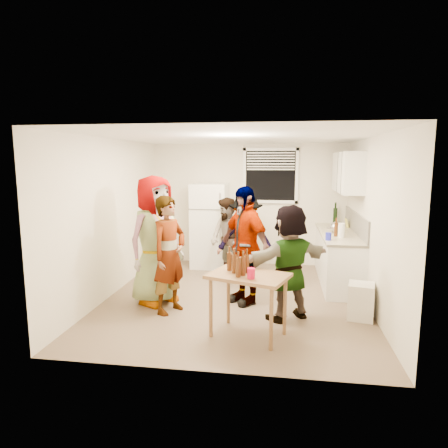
% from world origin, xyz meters
% --- Properties ---
extents(room, '(4.00, 4.50, 2.50)m').
position_xyz_m(room, '(0.00, 0.00, 0.00)').
color(room, silver).
rests_on(room, ground).
extents(window, '(1.12, 0.10, 1.06)m').
position_xyz_m(window, '(0.45, 2.21, 1.85)').
color(window, white).
rests_on(window, room).
extents(refrigerator, '(0.70, 0.70, 1.70)m').
position_xyz_m(refrigerator, '(-0.75, 1.88, 0.85)').
color(refrigerator, white).
rests_on(refrigerator, ground).
extents(counter_lower, '(0.60, 2.20, 0.86)m').
position_xyz_m(counter_lower, '(1.70, 1.15, 0.43)').
color(counter_lower, white).
rests_on(counter_lower, ground).
extents(countertop, '(0.64, 2.22, 0.04)m').
position_xyz_m(countertop, '(1.70, 1.15, 0.88)').
color(countertop, '#C0B599').
rests_on(countertop, counter_lower).
extents(backsplash, '(0.03, 2.20, 0.36)m').
position_xyz_m(backsplash, '(1.99, 1.15, 1.08)').
color(backsplash, '#A59F97').
rests_on(backsplash, countertop).
extents(upper_cabinets, '(0.34, 1.60, 0.70)m').
position_xyz_m(upper_cabinets, '(1.83, 1.35, 1.95)').
color(upper_cabinets, white).
rests_on(upper_cabinets, room).
extents(kettle, '(0.32, 0.29, 0.22)m').
position_xyz_m(kettle, '(1.65, 1.09, 0.90)').
color(kettle, silver).
rests_on(kettle, countertop).
extents(paper_towel, '(0.11, 0.11, 0.23)m').
position_xyz_m(paper_towel, '(1.68, 0.70, 0.90)').
color(paper_towel, white).
rests_on(paper_towel, countertop).
extents(wine_bottle, '(0.08, 0.08, 0.32)m').
position_xyz_m(wine_bottle, '(1.75, 2.11, 0.90)').
color(wine_bottle, black).
rests_on(wine_bottle, countertop).
extents(beer_bottle_counter, '(0.06, 0.06, 0.23)m').
position_xyz_m(beer_bottle_counter, '(1.60, 0.76, 0.90)').
color(beer_bottle_counter, '#47230C').
rests_on(beer_bottle_counter, countertop).
extents(blue_cup, '(0.09, 0.09, 0.13)m').
position_xyz_m(blue_cup, '(1.44, 0.40, 0.90)').
color(blue_cup, '#2226C3').
rests_on(blue_cup, countertop).
extents(picture_frame, '(0.02, 0.19, 0.16)m').
position_xyz_m(picture_frame, '(1.92, 1.73, 0.98)').
color(picture_frame, '#EFE352').
rests_on(picture_frame, countertop).
extents(trash_bin, '(0.40, 0.40, 0.49)m').
position_xyz_m(trash_bin, '(1.80, -0.56, 0.25)').
color(trash_bin, silver).
rests_on(trash_bin, ground).
extents(serving_table, '(1.08, 0.89, 0.79)m').
position_xyz_m(serving_table, '(0.31, -1.32, 0.00)').
color(serving_table, brown).
rests_on(serving_table, ground).
extents(beer_bottle_table, '(0.06, 0.06, 0.22)m').
position_xyz_m(beer_bottle_table, '(0.29, -1.26, 0.79)').
color(beer_bottle_table, '#47230C').
rests_on(beer_bottle_table, serving_table).
extents(red_cup, '(0.09, 0.09, 0.13)m').
position_xyz_m(red_cup, '(0.36, -1.50, 0.79)').
color(red_cup, red).
rests_on(red_cup, serving_table).
extents(guest_grey, '(2.15, 1.81, 0.62)m').
position_xyz_m(guest_grey, '(-1.18, -0.33, 0.00)').
color(guest_grey, gray).
rests_on(guest_grey, ground).
extents(guest_stripe, '(1.77, 1.28, 0.40)m').
position_xyz_m(guest_stripe, '(-0.86, -0.68, 0.00)').
color(guest_stripe, '#141933').
rests_on(guest_stripe, ground).
extents(guest_back_left, '(1.58, 1.55, 0.57)m').
position_xyz_m(guest_back_left, '(-0.28, 1.08, 0.00)').
color(guest_back_left, brown).
rests_on(guest_back_left, ground).
extents(guest_back_right, '(1.15, 1.65, 0.58)m').
position_xyz_m(guest_back_right, '(0.07, 0.94, 0.00)').
color(guest_back_right, '#434348').
rests_on(guest_back_right, ground).
extents(guest_black, '(2.02, 1.99, 0.44)m').
position_xyz_m(guest_black, '(0.15, -0.14, 0.00)').
color(guest_black, black).
rests_on(guest_black, ground).
extents(guest_orange, '(2.12, 2.14, 0.47)m').
position_xyz_m(guest_orange, '(0.81, -0.69, 0.00)').
color(guest_orange, '#D77B53').
rests_on(guest_orange, ground).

